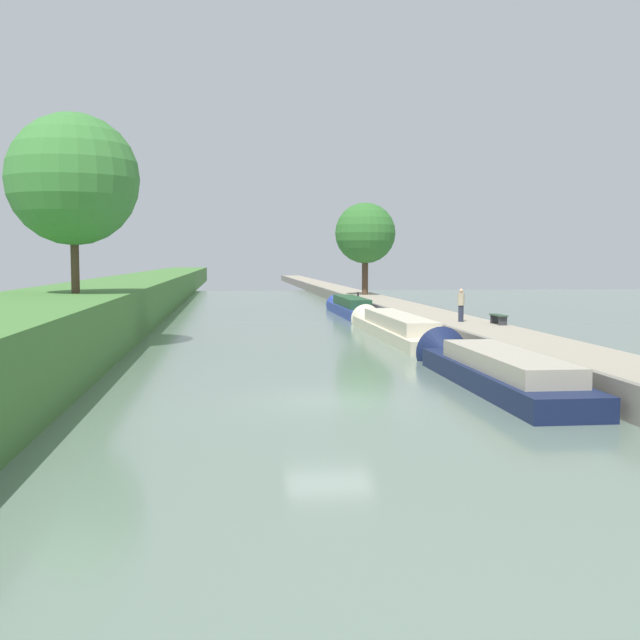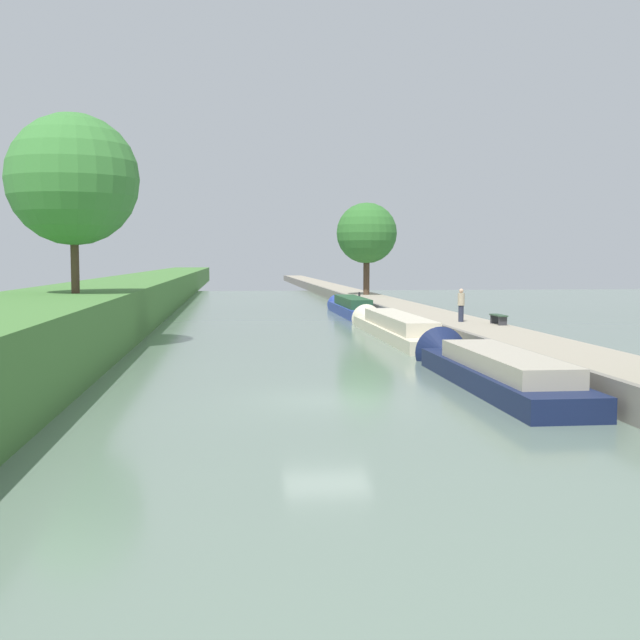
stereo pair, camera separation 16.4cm
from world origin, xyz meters
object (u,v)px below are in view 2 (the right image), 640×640
at_px(person_walking, 461,304).
at_px(narrowboat_navy, 487,369).
at_px(mooring_bollard_far, 359,295).
at_px(narrowboat_blue, 350,307).
at_px(narrowboat_cream, 392,327).
at_px(park_bench, 499,317).

bearing_deg(person_walking, narrowboat_navy, -102.81).
height_order(narrowboat_navy, mooring_bollard_far, mooring_bollard_far).
bearing_deg(narrowboat_blue, narrowboat_cream, -90.57).
distance_m(narrowboat_navy, park_bench, 12.49).
relative_size(person_walking, mooring_bollard_far, 3.69).
bearing_deg(narrowboat_cream, narrowboat_blue, 89.43).
bearing_deg(narrowboat_cream, person_walking, -41.50).
height_order(narrowboat_cream, park_bench, park_bench).
bearing_deg(person_walking, mooring_bollard_far, 92.48).
bearing_deg(park_bench, narrowboat_navy, -110.62).
bearing_deg(narrowboat_cream, mooring_bollard_far, 85.30).
bearing_deg(park_bench, mooring_bollard_far, 95.16).
xyz_separation_m(narrowboat_blue, park_bench, (4.13, -20.83, 0.74)).
bearing_deg(narrowboat_navy, person_walking, 77.19).
distance_m(mooring_bollard_far, park_bench, 27.07).
distance_m(narrowboat_blue, park_bench, 21.25).
bearing_deg(narrowboat_blue, person_walking, -81.69).
bearing_deg(park_bench, narrowboat_cream, 134.64).
xyz_separation_m(mooring_bollard_far, park_bench, (2.43, -26.96, 0.12)).
distance_m(narrowboat_cream, park_bench, 6.16).
relative_size(narrowboat_navy, park_bench, 8.33).
distance_m(narrowboat_cream, mooring_bollard_far, 22.70).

